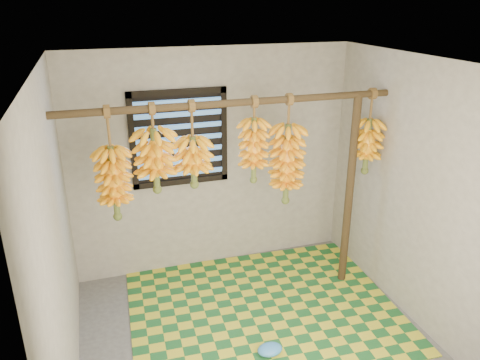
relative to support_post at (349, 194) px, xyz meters
name	(u,v)px	position (x,y,z in m)	size (l,w,h in m)	color
floor	(259,346)	(-1.20, -0.70, -1.00)	(3.00, 3.00, 0.01)	#4C4C4C
ceiling	(264,65)	(-1.20, -0.70, 1.40)	(3.00, 3.00, 0.01)	silver
wall_back	(213,162)	(-1.20, 0.80, 0.20)	(3.00, 0.01, 2.40)	gray
wall_left	(57,252)	(-2.71, -0.70, 0.20)	(0.01, 3.00, 2.40)	gray
wall_right	(423,199)	(0.30, -0.70, 0.20)	(0.01, 3.00, 2.40)	gray
window	(179,138)	(-1.55, 0.78, 0.50)	(1.00, 0.04, 1.00)	black
hanging_pole	(235,103)	(-1.20, 0.00, 1.00)	(0.06, 0.06, 3.00)	#3D2C17
support_post	(349,194)	(0.00, 0.00, 0.00)	(0.08, 0.08, 2.00)	#3D2C17
woven_mat	(263,309)	(-0.99, -0.23, -0.99)	(2.53, 2.03, 0.01)	#195826
plastic_bag	(270,349)	(-1.15, -0.83, -0.94)	(0.22, 0.16, 0.09)	#3781CF
banana_bunch_a	(114,183)	(-2.26, 0.00, 0.39)	(0.29, 0.29, 0.99)	brown
banana_bunch_b	(155,161)	(-1.90, 0.00, 0.55)	(0.35, 0.35, 0.78)	brown
banana_bunch_c	(194,162)	(-1.58, 0.00, 0.51)	(0.32, 0.32, 0.77)	brown
banana_bunch_d	(254,150)	(-1.02, 0.00, 0.56)	(0.28, 0.28, 0.79)	brown
banana_bunch_e	(287,164)	(-0.69, 0.00, 0.39)	(0.33, 0.33, 1.05)	brown
banana_bunch_f	(367,146)	(0.15, 0.00, 0.49)	(0.29, 0.29, 0.84)	brown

